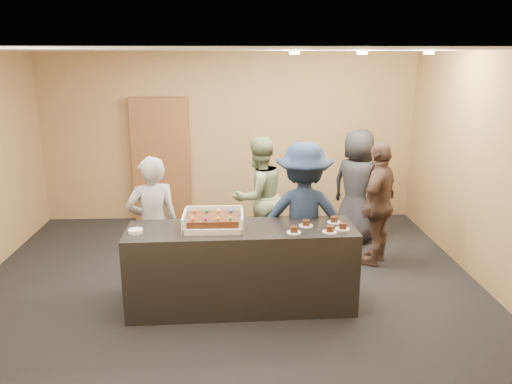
% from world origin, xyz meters
% --- Properties ---
extents(room, '(6.04, 6.00, 2.70)m').
position_xyz_m(room, '(0.00, 0.00, 1.35)').
color(room, black).
rests_on(room, ground).
extents(serving_counter, '(2.42, 0.77, 0.90)m').
position_xyz_m(serving_counter, '(0.15, -0.60, 0.45)').
color(serving_counter, black).
rests_on(serving_counter, floor).
extents(storage_cabinet, '(0.91, 0.15, 2.01)m').
position_xyz_m(storage_cabinet, '(-1.10, 2.41, 1.01)').
color(storage_cabinet, brown).
rests_on(storage_cabinet, floor).
extents(cake_box, '(0.62, 0.43, 0.18)m').
position_xyz_m(cake_box, '(-0.14, -0.58, 0.94)').
color(cake_box, white).
rests_on(cake_box, serving_counter).
extents(sheet_cake, '(0.53, 0.36, 0.11)m').
position_xyz_m(sheet_cake, '(-0.14, -0.60, 1.00)').
color(sheet_cake, '#381B0C').
rests_on(sheet_cake, cake_box).
extents(plate_stack, '(0.15, 0.15, 0.04)m').
position_xyz_m(plate_stack, '(-0.93, -0.69, 0.92)').
color(plate_stack, white).
rests_on(plate_stack, serving_counter).
extents(slice_a, '(0.15, 0.15, 0.07)m').
position_xyz_m(slice_a, '(0.68, -0.77, 0.92)').
color(slice_a, white).
rests_on(slice_a, serving_counter).
extents(slice_b, '(0.15, 0.15, 0.07)m').
position_xyz_m(slice_b, '(0.83, -0.57, 0.92)').
color(slice_b, white).
rests_on(slice_b, serving_counter).
extents(slice_c, '(0.15, 0.15, 0.07)m').
position_xyz_m(slice_c, '(1.05, -0.77, 0.92)').
color(slice_c, white).
rests_on(slice_c, serving_counter).
extents(slice_d, '(0.15, 0.15, 0.07)m').
position_xyz_m(slice_d, '(1.15, -0.47, 0.92)').
color(slice_d, white).
rests_on(slice_d, serving_counter).
extents(slice_e, '(0.15, 0.15, 0.07)m').
position_xyz_m(slice_e, '(1.20, -0.69, 0.92)').
color(slice_e, white).
rests_on(slice_e, serving_counter).
extents(person_server_grey, '(0.67, 0.54, 1.58)m').
position_xyz_m(person_server_grey, '(-0.85, -0.15, 0.79)').
color(person_server_grey, gray).
rests_on(person_server_grey, floor).
extents(person_sage_man, '(0.99, 0.94, 1.62)m').
position_xyz_m(person_sage_man, '(0.40, 0.89, 0.81)').
color(person_sage_man, gray).
rests_on(person_sage_man, floor).
extents(person_navy_man, '(1.17, 0.75, 1.72)m').
position_xyz_m(person_navy_man, '(0.86, -0.15, 0.86)').
color(person_navy_man, '#192844').
rests_on(person_navy_man, floor).
extents(person_brown_extra, '(0.87, 1.00, 1.61)m').
position_xyz_m(person_brown_extra, '(1.93, 0.52, 0.80)').
color(person_brown_extra, brown).
rests_on(person_brown_extra, floor).
extents(person_dark_suit, '(0.94, 0.94, 1.65)m').
position_xyz_m(person_dark_suit, '(1.84, 1.34, 0.82)').
color(person_dark_suit, '#222327').
rests_on(person_dark_suit, floor).
extents(ceiling_spotlights, '(1.72, 0.12, 0.03)m').
position_xyz_m(ceiling_spotlights, '(1.60, 0.50, 2.67)').
color(ceiling_spotlights, '#FFEAC6').
rests_on(ceiling_spotlights, ceiling).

